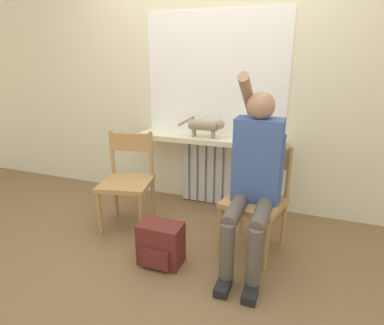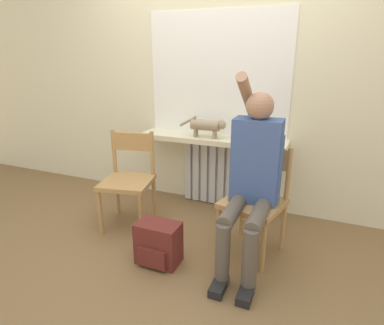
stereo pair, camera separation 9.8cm
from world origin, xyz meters
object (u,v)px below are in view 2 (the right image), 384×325
chair_right (255,199)px  person (253,174)px  cat (208,125)px  backpack (158,244)px  chair_left (128,178)px

chair_right → person: person is taller
cat → backpack: cat is taller
chair_left → person: person is taller
person → chair_left: bearing=174.0°
chair_right → backpack: size_ratio=2.63×
person → cat: 0.91m
person → backpack: size_ratio=4.30×
chair_left → person: (1.13, -0.12, 0.24)m
person → backpack: (-0.60, -0.32, -0.52)m
chair_right → backpack: 0.81m
chair_left → chair_right: bearing=-11.7°
person → cat: bearing=131.0°
backpack → chair_right: bearing=35.6°
person → chair_right: bearing=85.7°
person → backpack: bearing=-152.1°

